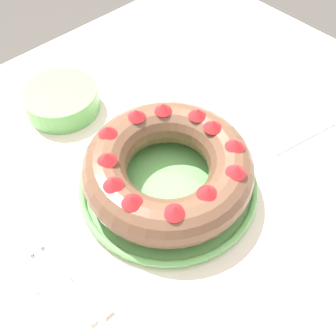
{
  "coord_description": "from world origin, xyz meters",
  "views": [
    {
      "loc": [
        -0.29,
        -0.3,
        1.32
      ],
      "look_at": [
        -0.02,
        -0.01,
        0.81
      ],
      "focal_mm": 42.0,
      "sensor_mm": 36.0,
      "label": 1
    }
  ],
  "objects_px": {
    "side_bowl": "(62,100)",
    "napkin": "(288,122)",
    "bundt_cake": "(168,167)",
    "serving_knife": "(44,290)",
    "serving_dish": "(168,184)",
    "fork": "(47,264)",
    "cake_knife": "(78,277)"
  },
  "relations": [
    {
      "from": "side_bowl",
      "to": "napkin",
      "type": "height_order",
      "value": "side_bowl"
    },
    {
      "from": "bundt_cake",
      "to": "serving_knife",
      "type": "xyz_separation_m",
      "value": [
        -0.26,
        -0.01,
        -0.05
      ]
    },
    {
      "from": "serving_dish",
      "to": "napkin",
      "type": "xyz_separation_m",
      "value": [
        0.28,
        -0.05,
        -0.01
      ]
    },
    {
      "from": "serving_dish",
      "to": "napkin",
      "type": "bearing_deg",
      "value": -9.65
    },
    {
      "from": "serving_knife",
      "to": "napkin",
      "type": "height_order",
      "value": "serving_knife"
    },
    {
      "from": "fork",
      "to": "side_bowl",
      "type": "xyz_separation_m",
      "value": [
        0.21,
        0.27,
        0.02
      ]
    },
    {
      "from": "fork",
      "to": "napkin",
      "type": "height_order",
      "value": "fork"
    },
    {
      "from": "bundt_cake",
      "to": "serving_dish",
      "type": "bearing_deg",
      "value": 167.07
    },
    {
      "from": "serving_knife",
      "to": "cake_knife",
      "type": "relative_size",
      "value": 1.21
    },
    {
      "from": "bundt_cake",
      "to": "fork",
      "type": "xyz_separation_m",
      "value": [
        -0.24,
        0.02,
        -0.05
      ]
    },
    {
      "from": "bundt_cake",
      "to": "side_bowl",
      "type": "xyz_separation_m",
      "value": [
        -0.02,
        0.29,
        -0.03
      ]
    },
    {
      "from": "serving_knife",
      "to": "cake_knife",
      "type": "height_order",
      "value": "same"
    },
    {
      "from": "serving_dish",
      "to": "fork",
      "type": "distance_m",
      "value": 0.24
    },
    {
      "from": "serving_knife",
      "to": "side_bowl",
      "type": "distance_m",
      "value": 0.39
    },
    {
      "from": "bundt_cake",
      "to": "cake_knife",
      "type": "xyz_separation_m",
      "value": [
        -0.21,
        -0.03,
        -0.05
      ]
    },
    {
      "from": "bundt_cake",
      "to": "serving_knife",
      "type": "height_order",
      "value": "bundt_cake"
    },
    {
      "from": "fork",
      "to": "napkin",
      "type": "relative_size",
      "value": 1.34
    },
    {
      "from": "serving_dish",
      "to": "cake_knife",
      "type": "bearing_deg",
      "value": -172.26
    },
    {
      "from": "napkin",
      "to": "serving_dish",
      "type": "bearing_deg",
      "value": 170.35
    },
    {
      "from": "bundt_cake",
      "to": "fork",
      "type": "height_order",
      "value": "bundt_cake"
    },
    {
      "from": "serving_dish",
      "to": "side_bowl",
      "type": "bearing_deg",
      "value": 94.54
    },
    {
      "from": "serving_dish",
      "to": "side_bowl",
      "type": "height_order",
      "value": "side_bowl"
    },
    {
      "from": "cake_knife",
      "to": "napkin",
      "type": "bearing_deg",
      "value": 4.09
    },
    {
      "from": "cake_knife",
      "to": "napkin",
      "type": "relative_size",
      "value": 1.16
    },
    {
      "from": "bundt_cake",
      "to": "side_bowl",
      "type": "distance_m",
      "value": 0.29
    },
    {
      "from": "bundt_cake",
      "to": "side_bowl",
      "type": "height_order",
      "value": "bundt_cake"
    },
    {
      "from": "serving_dish",
      "to": "bundt_cake",
      "type": "bearing_deg",
      "value": -12.93
    },
    {
      "from": "bundt_cake",
      "to": "cake_knife",
      "type": "height_order",
      "value": "bundt_cake"
    },
    {
      "from": "bundt_cake",
      "to": "fork",
      "type": "distance_m",
      "value": 0.24
    },
    {
      "from": "fork",
      "to": "serving_knife",
      "type": "relative_size",
      "value": 0.95
    },
    {
      "from": "bundt_cake",
      "to": "napkin",
      "type": "xyz_separation_m",
      "value": [
        0.28,
        -0.05,
        -0.06
      ]
    },
    {
      "from": "serving_dish",
      "to": "serving_knife",
      "type": "xyz_separation_m",
      "value": [
        -0.26,
        -0.01,
        -0.01
      ]
    }
  ]
}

